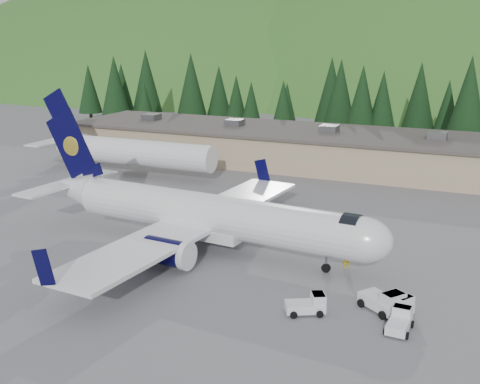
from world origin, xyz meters
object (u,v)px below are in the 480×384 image
baggage_tug_b (385,302)px  baggage_tug_c (400,321)px  airliner (203,215)px  baggage_tug_d (396,304)px  terminal_building (296,146)px  baggage_tug_a (309,305)px  ramp_worker (346,259)px  second_airliner (122,150)px

baggage_tug_b → baggage_tug_c: size_ratio=1.36×
airliner → baggage_tug_c: size_ratio=13.44×
baggage_tug_d → terminal_building: bearing=148.0°
terminal_building → baggage_tug_a: bearing=-70.2°
baggage_tug_c → ramp_worker: bearing=35.4°
airliner → terminal_building: airliner is taller
ramp_worker → baggage_tug_b: bearing=91.9°
airliner → ramp_worker: size_ratio=21.51×
airliner → terminal_building: (-3.96, 37.91, -0.57)m
terminal_building → baggage_tug_d: 49.41m
airliner → baggage_tug_a: size_ratio=11.71×
second_airliner → baggage_tug_c: second_airliner is taller
baggage_tug_a → terminal_building: (-16.74, 46.61, 1.96)m
baggage_tug_a → baggage_tug_d: size_ratio=1.00×
airliner → baggage_tug_d: airliner is taller
baggage_tug_c → baggage_tug_d: (-0.69, 2.45, 0.03)m
airliner → baggage_tug_c: (19.07, -8.56, -2.56)m
baggage_tug_d → baggage_tug_b: bearing=-129.0°
airliner → baggage_tug_b: (17.64, -6.38, -2.40)m
second_airliner → baggage_tug_c: bearing=-35.4°
baggage_tug_a → baggage_tug_b: bearing=-2.5°
second_airliner → baggage_tug_d: size_ratio=8.89×
airliner → second_airliner: bearing=142.3°
baggage_tug_a → baggage_tug_c: 6.29m
baggage_tug_d → ramp_worker: 8.40m
airliner → terminal_building: size_ratio=0.51×
baggage_tug_a → airliner: bearing=117.7°
ramp_worker → baggage_tug_d: bearing=97.1°
second_airliner → baggage_tug_a: bearing=-39.9°
terminal_building → baggage_tug_d: terminal_building is taller
baggage_tug_b → baggage_tug_c: (1.43, -2.18, -0.16)m
baggage_tug_b → terminal_building: size_ratio=0.05×
second_airliner → baggage_tug_d: (42.25, -28.02, -2.66)m
baggage_tug_b → terminal_building: bearing=152.0°
baggage_tug_d → airliner: bearing=-167.3°
baggage_tug_b → ramp_worker: bearing=159.1°
second_airliner → ramp_worker: (37.04, -21.44, -2.48)m
baggage_tug_c → terminal_building: 51.90m
baggage_tug_b → ramp_worker: (-4.47, 6.85, 0.05)m
airliner → baggage_tug_b: bearing=-15.1°
second_airliner → baggage_tug_c: 52.72m
terminal_building → second_airliner: bearing=-141.2°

